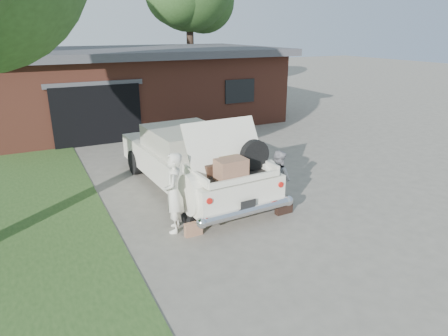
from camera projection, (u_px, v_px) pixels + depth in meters
name	position (u px, v px, depth m)	size (l,w,h in m)	color
ground	(236.00, 222.00, 9.01)	(90.00, 90.00, 0.00)	gray
house	(137.00, 85.00, 18.54)	(12.80, 7.80, 3.30)	brown
sedan	(192.00, 160.00, 10.63)	(2.47, 5.73, 2.18)	silver
woman_left	(174.00, 193.00, 8.36)	(0.63, 0.42, 1.74)	silver
woman_right	(278.00, 178.00, 9.63)	(0.69, 0.54, 1.42)	gray
suitcase_left	(193.00, 229.00, 8.37)	(0.38, 0.12, 0.29)	#9E6E50
suitcase_right	(284.00, 207.00, 9.37)	(0.43, 0.14, 0.33)	black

